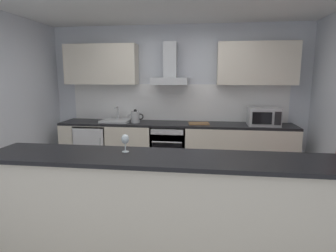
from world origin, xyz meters
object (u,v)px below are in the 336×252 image
(oven, at_px, (169,148))
(refrigerator, at_px, (95,147))
(microwave, at_px, (264,117))
(wine_glass, at_px, (125,140))
(chopping_board, at_px, (199,123))
(sink, at_px, (116,120))
(kettle, at_px, (135,117))
(range_hood, at_px, (170,71))

(oven, height_order, refrigerator, oven)
(microwave, bearing_deg, wine_glass, -129.15)
(microwave, bearing_deg, refrigerator, 179.51)
(oven, bearing_deg, microwave, -1.02)
(chopping_board, bearing_deg, microwave, -0.23)
(wine_glass, bearing_deg, refrigerator, 119.55)
(oven, distance_m, microwave, 1.68)
(oven, relative_size, refrigerator, 0.94)
(sink, height_order, chopping_board, sink)
(sink, height_order, wine_glass, sink)
(refrigerator, bearing_deg, wine_glass, -60.45)
(refrigerator, height_order, sink, sink)
(kettle, relative_size, chopping_board, 0.85)
(oven, xyz_separation_m, range_hood, (-0.00, 0.13, 1.33))
(wine_glass, xyz_separation_m, chopping_board, (0.67, 2.12, -0.18))
(sink, bearing_deg, microwave, -0.88)
(kettle, bearing_deg, refrigerator, 177.73)
(microwave, xyz_separation_m, chopping_board, (-1.06, 0.00, -0.14))
(microwave, bearing_deg, sink, 179.12)
(refrigerator, xyz_separation_m, kettle, (0.78, -0.03, 0.58))
(microwave, relative_size, sink, 1.00)
(microwave, relative_size, wine_glass, 2.81)
(sink, distance_m, chopping_board, 1.47)
(microwave, height_order, kettle, microwave)
(sink, height_order, range_hood, range_hood)
(oven, height_order, microwave, microwave)
(kettle, bearing_deg, range_hood, 15.48)
(chopping_board, bearing_deg, sink, 178.65)
(refrigerator, xyz_separation_m, wine_glass, (1.21, -2.14, 0.66))
(refrigerator, relative_size, chopping_board, 2.50)
(oven, distance_m, wine_glass, 2.24)
(refrigerator, bearing_deg, sink, 1.91)
(oven, bearing_deg, refrigerator, -179.89)
(refrigerator, xyz_separation_m, range_hood, (1.37, 0.13, 1.36))
(sink, bearing_deg, oven, -0.66)
(range_hood, relative_size, chopping_board, 2.12)
(refrigerator, distance_m, sink, 0.65)
(oven, distance_m, refrigerator, 1.37)
(microwave, distance_m, sink, 2.53)
(oven, height_order, kettle, kettle)
(refrigerator, relative_size, kettle, 2.94)
(microwave, xyz_separation_m, wine_glass, (-1.72, -2.12, 0.04))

